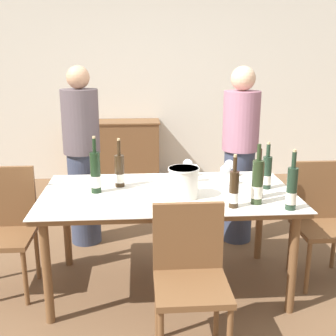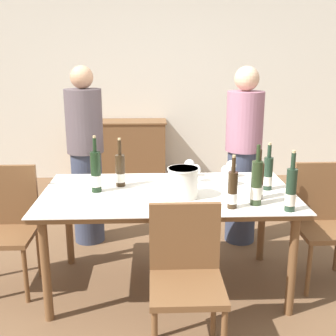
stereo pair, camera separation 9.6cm
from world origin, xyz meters
name	(u,v)px [view 1 (the left image)]	position (x,y,z in m)	size (l,w,h in m)	color
ground_plane	(168,285)	(0.00, 0.00, 0.00)	(12.00, 12.00, 0.00)	brown
back_wall	(152,79)	(0.00, 3.05, 1.40)	(8.00, 0.10, 2.80)	silver
sideboard_cabinet	(116,152)	(-0.51, 2.76, 0.43)	(1.19, 0.46, 0.86)	brown
dining_table	(168,201)	(0.00, 0.00, 0.70)	(1.82, 0.99, 0.76)	brown
ice_bucket	(184,182)	(0.10, -0.12, 0.88)	(0.22, 0.22, 0.21)	white
wine_bottle_0	(257,183)	(0.57, -0.29, 0.91)	(0.08, 0.08, 0.41)	#28381E
wine_bottle_1	(96,174)	(-0.52, 0.03, 0.91)	(0.07, 0.07, 0.41)	black
wine_bottle_2	(267,173)	(0.74, 0.03, 0.88)	(0.07, 0.07, 0.35)	#1E3323
wine_bottle_3	(234,190)	(0.40, -0.35, 0.88)	(0.06, 0.06, 0.35)	#332314
wine_bottle_4	(258,181)	(0.61, -0.17, 0.89)	(0.07, 0.07, 0.35)	#332314
wine_bottle_5	(119,171)	(-0.35, 0.16, 0.88)	(0.07, 0.07, 0.37)	#332314
wine_bottle_6	(292,189)	(0.76, -0.41, 0.90)	(0.07, 0.07, 0.40)	#1E3323
wine_glass_0	(229,165)	(0.53, 0.36, 0.86)	(0.08, 0.08, 0.14)	white
wine_glass_1	(226,171)	(0.45, 0.14, 0.88)	(0.09, 0.09, 0.16)	white
wine_glass_2	(188,165)	(0.19, 0.39, 0.86)	(0.08, 0.08, 0.14)	white
wine_glass_3	(194,170)	(0.22, 0.24, 0.86)	(0.08, 0.08, 0.14)	white
chair_near_front	(190,270)	(0.08, -0.73, 0.53)	(0.42, 0.42, 0.90)	brown
chair_right_end	(321,214)	(1.21, 0.09, 0.52)	(0.42, 0.42, 0.92)	brown
chair_left_end	(5,222)	(-1.21, 0.09, 0.53)	(0.42, 0.42, 0.93)	brown
person_host	(82,158)	(-0.72, 0.86, 0.82)	(0.33, 0.33, 1.64)	#383F56
person_guest_left	(240,156)	(0.72, 0.80, 0.82)	(0.33, 0.33, 1.63)	#383F56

